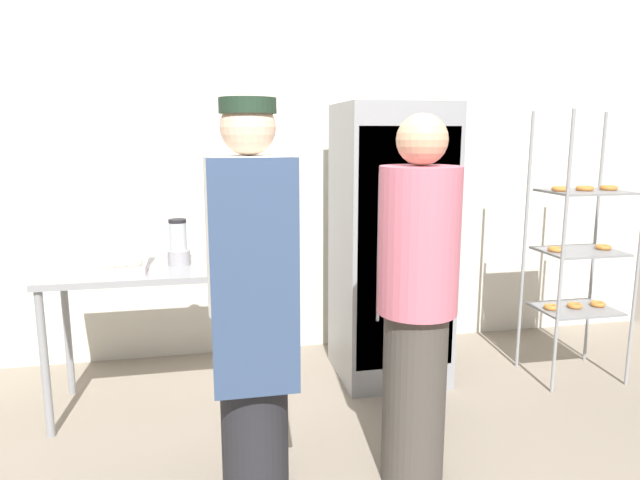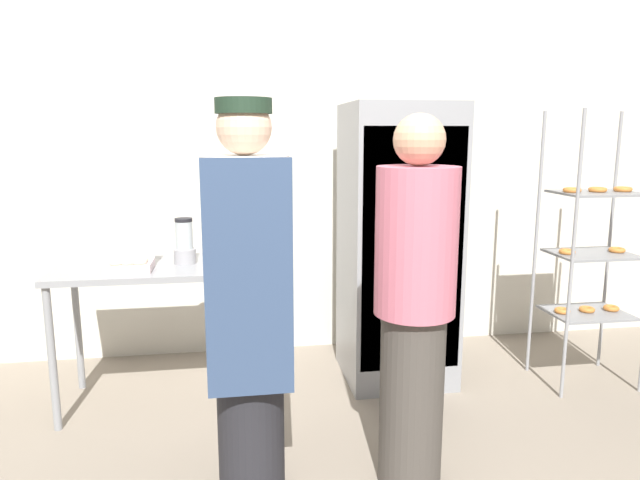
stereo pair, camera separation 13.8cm
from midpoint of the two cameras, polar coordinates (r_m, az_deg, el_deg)
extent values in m
cube|color=silver|center=(4.28, -2.84, 8.32)|extent=(6.40, 0.12, 2.94)
cube|color=gray|center=(3.82, 8.75, -0.46)|extent=(0.69, 0.68, 1.83)
cube|color=gray|center=(3.51, 10.37, -1.18)|extent=(0.64, 0.02, 1.50)
cylinder|color=silver|center=(3.42, 7.53, -0.94)|extent=(0.02, 0.02, 0.90)
cylinder|color=#93969B|center=(3.79, 24.89, -1.79)|extent=(0.02, 0.02, 1.78)
cylinder|color=#93969B|center=(4.14, 21.66, -0.57)|extent=(0.02, 0.02, 1.78)
cylinder|color=#93969B|center=(4.44, 27.76, -0.33)|extent=(0.02, 0.02, 1.78)
cube|color=gray|center=(4.21, 25.97, -6.56)|extent=(0.50, 0.39, 0.01)
torus|color=orange|center=(4.10, 23.96, -6.48)|extent=(0.10, 0.10, 0.03)
torus|color=orange|center=(4.20, 26.00, -6.26)|extent=(0.10, 0.10, 0.03)
torus|color=orange|center=(4.30, 27.94, -6.04)|extent=(0.10, 0.10, 0.03)
cube|color=gray|center=(4.11, 26.42, -1.27)|extent=(0.50, 0.39, 0.01)
torus|color=orange|center=(4.01, 24.39, -1.07)|extent=(0.10, 0.10, 0.03)
torus|color=orange|center=(4.21, 28.40, -0.88)|extent=(0.10, 0.10, 0.03)
cube|color=gray|center=(4.06, 26.88, 4.21)|extent=(0.50, 0.39, 0.01)
torus|color=orange|center=(3.96, 24.82, 4.56)|extent=(0.11, 0.11, 0.03)
torus|color=orange|center=(4.06, 26.90, 4.51)|extent=(0.11, 0.11, 0.03)
torus|color=orange|center=(4.16, 28.88, 4.47)|extent=(0.11, 0.11, 0.03)
cube|color=gray|center=(3.53, -16.00, -2.75)|extent=(1.05, 0.63, 0.04)
cylinder|color=gray|center=(3.49, -24.18, -10.87)|extent=(0.04, 0.04, 0.83)
cylinder|color=gray|center=(3.37, -7.85, -10.80)|extent=(0.04, 0.04, 0.83)
cylinder|color=gray|center=(3.99, -22.16, -8.06)|extent=(0.04, 0.04, 0.83)
cylinder|color=gray|center=(3.88, -8.03, -7.88)|extent=(0.04, 0.04, 0.83)
cube|color=silver|center=(3.42, -17.39, -2.52)|extent=(0.25, 0.23, 0.05)
cube|color=silver|center=(3.50, -17.24, 0.10)|extent=(0.25, 0.01, 0.23)
torus|color=beige|center=(3.36, -18.62, -2.14)|extent=(0.09, 0.09, 0.02)
torus|color=beige|center=(3.35, -17.56, -2.12)|extent=(0.09, 0.09, 0.02)
torus|color=beige|center=(3.34, -16.49, -2.09)|extent=(0.09, 0.09, 0.02)
torus|color=beige|center=(3.42, -18.47, -1.93)|extent=(0.09, 0.09, 0.02)
torus|color=beige|center=(3.41, -17.42, -1.91)|extent=(0.09, 0.09, 0.02)
torus|color=beige|center=(3.40, -16.37, -1.88)|extent=(0.09, 0.09, 0.02)
torus|color=beige|center=(3.47, -18.32, -1.74)|extent=(0.09, 0.09, 0.02)
torus|color=beige|center=(3.46, -17.29, -1.71)|extent=(0.09, 0.09, 0.02)
cylinder|color=#99999E|center=(3.52, -12.26, -1.58)|extent=(0.13, 0.13, 0.09)
cylinder|color=#B2BCC1|center=(3.49, -12.34, 0.46)|extent=(0.10, 0.10, 0.17)
cylinder|color=black|center=(3.48, -12.40, 1.97)|extent=(0.10, 0.10, 0.02)
cylinder|color=#232328|center=(2.72, -5.46, -15.83)|extent=(0.31, 0.31, 0.86)
cylinder|color=silver|center=(2.47, -5.78, 0.45)|extent=(0.38, 0.38, 0.68)
sphere|color=beige|center=(2.43, -5.98, 11.14)|extent=(0.23, 0.23, 0.23)
cube|color=#33476B|center=(2.31, -5.42, -4.10)|extent=(0.36, 0.02, 0.99)
cylinder|color=#1E3323|center=(2.44, -6.02, 13.21)|extent=(0.24, 0.24, 0.06)
cylinder|color=#47423D|center=(2.81, 10.56, -15.38)|extent=(0.30, 0.30, 0.84)
cylinder|color=#C6667A|center=(2.57, 11.12, -0.15)|extent=(0.37, 0.37, 0.66)
sphere|color=tan|center=(2.53, 11.49, 9.81)|extent=(0.23, 0.23, 0.23)
camera|label=1|loc=(0.07, -88.61, 0.26)|focal=32.00mm
camera|label=2|loc=(0.07, 91.39, -0.26)|focal=32.00mm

